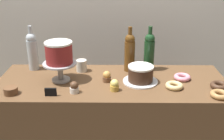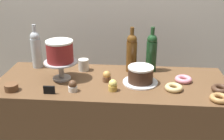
% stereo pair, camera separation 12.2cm
% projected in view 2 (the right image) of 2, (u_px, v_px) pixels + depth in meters
% --- Properties ---
extents(back_wall, '(6.00, 0.05, 2.60)m').
position_uv_depth(back_wall, '(120.00, 7.00, 2.53)').
color(back_wall, silver).
rests_on(back_wall, ground_plane).
extents(display_counter, '(1.55, 0.59, 0.96)m').
position_uv_depth(display_counter, '(112.00, 140.00, 2.05)').
color(display_counter, brown).
rests_on(display_counter, ground_plane).
extents(cake_stand_pedestal, '(0.22, 0.22, 0.13)m').
position_uv_depth(cake_stand_pedestal, '(61.00, 67.00, 1.86)').
color(cake_stand_pedestal, '#B2B2B7').
rests_on(cake_stand_pedestal, display_counter).
extents(white_layer_cake, '(0.18, 0.18, 0.14)m').
position_uv_depth(white_layer_cake, '(60.00, 51.00, 1.82)').
color(white_layer_cake, maroon).
rests_on(white_layer_cake, cake_stand_pedestal).
extents(silver_serving_platter, '(0.23, 0.23, 0.01)m').
position_uv_depth(silver_serving_platter, '(140.00, 82.00, 1.83)').
color(silver_serving_platter, white).
rests_on(silver_serving_platter, display_counter).
extents(chocolate_round_cake, '(0.17, 0.17, 0.11)m').
position_uv_depth(chocolate_round_cake, '(141.00, 74.00, 1.81)').
color(chocolate_round_cake, '#3D2619').
rests_on(chocolate_round_cake, silver_serving_platter).
extents(wine_bottle_clear, '(0.08, 0.08, 0.33)m').
position_uv_depth(wine_bottle_clear, '(36.00, 49.00, 2.04)').
color(wine_bottle_clear, '#B2BCC1').
rests_on(wine_bottle_clear, display_counter).
extents(wine_bottle_amber, '(0.08, 0.08, 0.33)m').
position_uv_depth(wine_bottle_amber, '(132.00, 52.00, 1.97)').
color(wine_bottle_amber, '#5B3814').
rests_on(wine_bottle_amber, display_counter).
extents(wine_bottle_green, '(0.08, 0.08, 0.33)m').
position_uv_depth(wine_bottle_green, '(151.00, 52.00, 1.97)').
color(wine_bottle_green, '#193D1E').
rests_on(wine_bottle_green, display_counter).
extents(cupcake_caramel, '(0.06, 0.06, 0.07)m').
position_uv_depth(cupcake_caramel, '(107.00, 77.00, 1.84)').
color(cupcake_caramel, brown).
rests_on(cupcake_caramel, display_counter).
extents(cupcake_lemon, '(0.06, 0.06, 0.07)m').
position_uv_depth(cupcake_lemon, '(113.00, 85.00, 1.72)').
color(cupcake_lemon, gold).
rests_on(cupcake_lemon, display_counter).
extents(cupcake_chocolate, '(0.06, 0.06, 0.07)m').
position_uv_depth(cupcake_chocolate, '(73.00, 86.00, 1.71)').
color(cupcake_chocolate, white).
rests_on(cupcake_chocolate, display_counter).
extents(donut_chocolate, '(0.11, 0.11, 0.03)m').
position_uv_depth(donut_chocolate, '(221.00, 89.00, 1.72)').
color(donut_chocolate, '#472D1E').
rests_on(donut_chocolate, display_counter).
extents(donut_maple, '(0.11, 0.11, 0.03)m').
position_uv_depth(donut_maple, '(219.00, 98.00, 1.60)').
color(donut_maple, '#B27F47').
rests_on(donut_maple, display_counter).
extents(donut_pink, '(0.11, 0.11, 0.03)m').
position_uv_depth(donut_pink, '(183.00, 79.00, 1.85)').
color(donut_pink, pink).
rests_on(donut_pink, display_counter).
extents(donut_glazed, '(0.11, 0.11, 0.03)m').
position_uv_depth(donut_glazed, '(174.00, 88.00, 1.73)').
color(donut_glazed, '#E0C17F').
rests_on(donut_glazed, display_counter).
extents(cookie_stack, '(0.08, 0.08, 0.04)m').
position_uv_depth(cookie_stack, '(11.00, 87.00, 1.72)').
color(cookie_stack, brown).
rests_on(cookie_stack, display_counter).
extents(price_sign_chalkboard, '(0.07, 0.01, 0.05)m').
position_uv_depth(price_sign_chalkboard, '(49.00, 90.00, 1.68)').
color(price_sign_chalkboard, black).
rests_on(price_sign_chalkboard, display_counter).
extents(coffee_cup_ceramic, '(0.08, 0.08, 0.08)m').
position_uv_depth(coffee_cup_ceramic, '(84.00, 65.00, 2.02)').
color(coffee_cup_ceramic, silver).
rests_on(coffee_cup_ceramic, display_counter).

